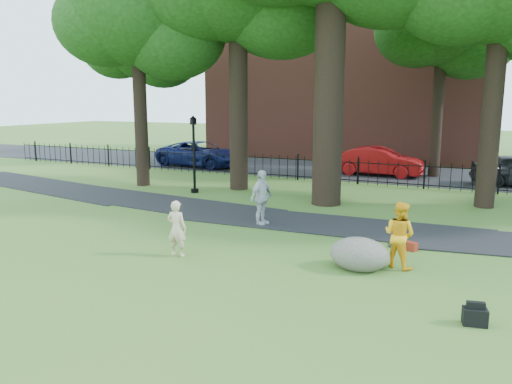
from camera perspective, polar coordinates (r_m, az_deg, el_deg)
The scene contains 14 objects.
ground at distance 12.99m, azimuth -1.20°, elevation -7.20°, with size 120.00×120.00×0.00m, color #396423.
footpath at distance 16.14m, azimuth 8.15°, elevation -3.75°, with size 36.00×2.60×0.03m, color black.
street at distance 27.92m, azimuth 13.44°, elevation 2.14°, with size 80.00×7.00×0.02m, color black.
iron_fence at distance 23.97m, azimuth 11.55°, elevation 2.30°, with size 44.00×0.04×1.20m.
brick_building at distance 36.40m, azimuth 10.15°, elevation 13.64°, with size 18.00×8.00×12.00m, color brown.
woman at distance 12.87m, azimuth -9.05°, elevation -4.13°, with size 0.53×0.35×1.45m, color beige.
man at distance 12.33m, azimuth 16.06°, elevation -4.72°, with size 0.78×0.61×1.60m, color #F9A914.
pedestrian at distance 15.81m, azimuth 0.60°, elevation -0.66°, with size 1.04×0.43×1.77m, color silver.
boulder at distance 12.10m, azimuth 11.72°, elevation -6.73°, with size 1.40×1.06×0.82m, color slate.
lamppost at distance 21.37m, azimuth -7.10°, elevation 4.19°, with size 0.33×0.33×3.29m.
backpack at distance 9.94m, azimuth 23.73°, elevation -12.92°, with size 0.42×0.26×0.31m, color black.
red_bag at distance 13.95m, azimuth 17.24°, elevation -5.94°, with size 0.33×0.21×0.23m, color maroon.
red_sedan at distance 26.89m, azimuth 13.85°, elevation 3.42°, with size 1.59×4.56×1.50m, color maroon.
navy_van at distance 29.91m, azimuth -6.39°, elevation 4.35°, with size 2.47×5.37×1.49m, color #0E1547.
Camera 1 is at (5.47, -11.09, 3.97)m, focal length 35.00 mm.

